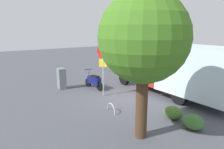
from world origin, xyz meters
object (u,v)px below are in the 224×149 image
object	(u,v)px
motorcycle	(94,81)
stop_sign	(103,62)
bike_rack_hoop	(111,112)
box_truck_near	(184,70)
street_tree	(144,39)
utility_cabinet	(62,79)

from	to	relation	value
motorcycle	stop_sign	bearing A→B (deg)	164.48
motorcycle	stop_sign	distance (m)	2.11
bike_rack_hoop	box_truck_near	bearing A→B (deg)	-98.13
stop_sign	street_tree	xyz separation A→B (m)	(-4.75, 1.41, 1.55)
box_truck_near	utility_cabinet	world-z (taller)	box_truck_near
box_truck_near	motorcycle	bearing A→B (deg)	35.96
box_truck_near	motorcycle	xyz separation A→B (m)	(4.42, 3.14, -1.10)
motorcycle	bike_rack_hoop	size ratio (longest dim) A/B	2.13
street_tree	motorcycle	bearing A→B (deg)	-14.86
stop_sign	bike_rack_hoop	distance (m)	3.16
street_tree	stop_sign	bearing A→B (deg)	-16.50
motorcycle	bike_rack_hoop	xyz separation A→B (m)	(-3.79, 1.26, -0.52)
street_tree	box_truck_near	bearing A→B (deg)	-68.95
motorcycle	street_tree	size ratio (longest dim) A/B	0.36
stop_sign	utility_cabinet	xyz separation A→B (m)	(2.75, 1.44, -1.29)
stop_sign	motorcycle	bearing A→B (deg)	-9.55
street_tree	bike_rack_hoop	xyz separation A→B (m)	(2.48, -0.40, -3.51)
box_truck_near	bike_rack_hoop	bearing A→B (deg)	82.42
stop_sign	utility_cabinet	bearing A→B (deg)	27.68
utility_cabinet	bike_rack_hoop	bearing A→B (deg)	-174.98
stop_sign	street_tree	world-z (taller)	street_tree
stop_sign	utility_cabinet	distance (m)	3.36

